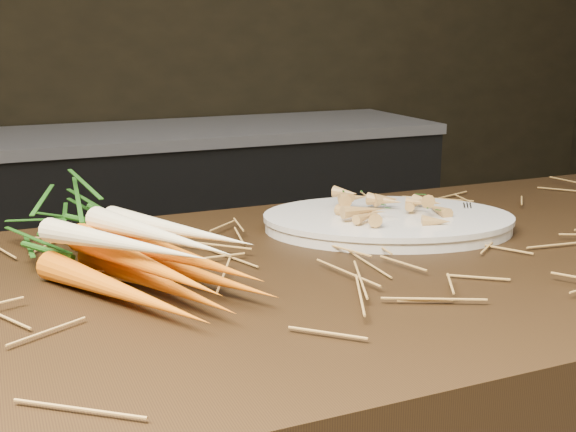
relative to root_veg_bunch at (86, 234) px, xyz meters
The scene contains 6 objects.
back_counter 1.97m from the root_veg_bunch, 68.69° to the left, with size 1.82×0.62×0.84m.
straw_bedding 0.41m from the root_veg_bunch, 16.20° to the right, with size 1.40×0.60×0.02m, color olive, non-canonical shape.
root_veg_bunch is the anchor object (origin of this frame).
serving_platter 0.46m from the root_veg_bunch, ahead, with size 0.38×0.26×0.02m, color white, non-canonical shape.
roasted_veg_heap 0.46m from the root_veg_bunch, ahead, with size 0.19×0.14×0.04m, color #AB7A42, non-canonical shape.
serving_fork 0.58m from the root_veg_bunch, ahead, with size 0.01×0.15×0.00m, color silver.
Camera 1 is at (-0.50, -0.52, 1.20)m, focal length 45.00 mm.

